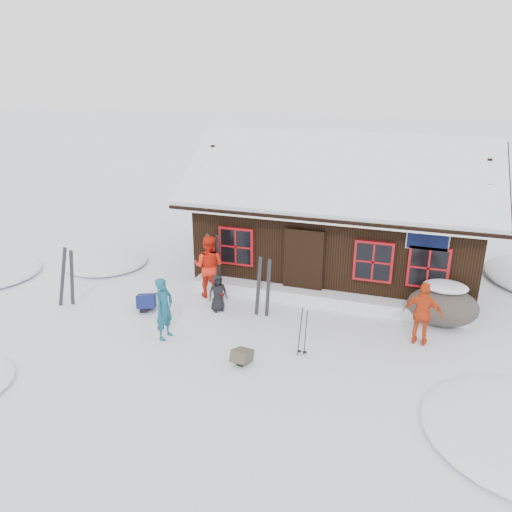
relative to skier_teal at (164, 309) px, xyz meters
The scene contains 15 objects.
ground 2.09m from the skier_teal, 24.35° to the left, with size 120.00×120.00×0.00m, color white.
mountain_hut 6.68m from the skier_teal, 60.54° to the left, with size 8.90×6.09×4.42m.
snow_drift 4.50m from the skier_teal, 43.06° to the left, with size 7.60×0.60×0.35m, color white.
snow_mounds 4.40m from the skier_teal, 37.93° to the left, with size 20.60×13.20×0.48m.
skier_teal is the anchor object (origin of this frame).
skier_orange_left 2.56m from the skier_teal, 88.36° to the left, with size 0.89×0.70×1.84m, color red.
skier_orange_right 6.13m from the skier_teal, 15.38° to the left, with size 0.93×0.39×1.58m, color red.
skier_crouched 1.89m from the skier_teal, 69.26° to the left, with size 0.51×0.33×1.05m, color black.
boulder 7.03m from the skier_teal, 24.01° to the left, with size 1.77×1.32×1.03m.
ski_pair_left 3.43m from the skier_teal, 167.22° to the left, with size 0.69×0.20×1.75m.
ski_pair_mid 2.75m from the skier_teal, 86.74° to the left, with size 0.44×0.13×1.86m.
ski_pair_right 2.65m from the skier_teal, 43.65° to the left, with size 0.48×0.13×1.71m.
ski_poles 3.37m from the skier_teal, ahead, with size 0.22×0.11×1.21m.
backpack_blue 1.80m from the skier_teal, 135.39° to the left, with size 0.48×0.64×0.35m, color navy.
backpack_olive 2.31m from the skier_teal, 13.18° to the right, with size 0.37×0.49×0.26m, color #484433.
Camera 1 is at (3.67, -10.32, 6.18)m, focal length 35.00 mm.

